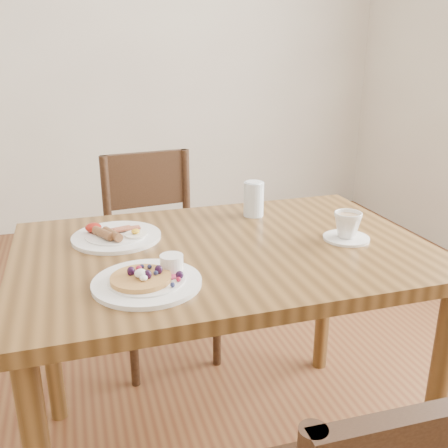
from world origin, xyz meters
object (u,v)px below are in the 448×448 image
at_px(chair_far, 157,247).
at_px(pancake_plate, 148,279).
at_px(breakfast_plate, 115,236).
at_px(teacup_saucer, 347,227).
at_px(dining_table, 224,277).
at_px(water_glass, 254,199).

distance_m(chair_far, pancake_plate, 0.94).
xyz_separation_m(pancake_plate, breakfast_plate, (-0.05, 0.34, -0.00)).
relative_size(pancake_plate, teacup_saucer, 1.93).
bearing_deg(pancake_plate, dining_table, 36.12).
distance_m(chair_far, water_glass, 0.61).
xyz_separation_m(dining_table, teacup_saucer, (0.37, -0.05, 0.14)).
relative_size(dining_table, water_glass, 10.10).
relative_size(breakfast_plate, water_glass, 2.27).
bearing_deg(chair_far, pancake_plate, 73.22).
xyz_separation_m(dining_table, chair_far, (-0.09, 0.70, -0.16)).
bearing_deg(teacup_saucer, breakfast_plate, 162.56).
distance_m(teacup_saucer, water_glass, 0.36).
bearing_deg(chair_far, teacup_saucer, 115.40).
bearing_deg(breakfast_plate, teacup_saucer, -17.44).
relative_size(pancake_plate, breakfast_plate, 1.00).
xyz_separation_m(chair_far, breakfast_plate, (-0.21, -0.54, 0.27)).
relative_size(chair_far, breakfast_plate, 3.26).
bearing_deg(dining_table, chair_far, 97.08).
relative_size(pancake_plate, water_glass, 2.27).
relative_size(breakfast_plate, teacup_saucer, 1.93).
xyz_separation_m(chair_far, pancake_plate, (-0.17, -0.88, 0.27)).
height_order(breakfast_plate, water_glass, water_glass).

